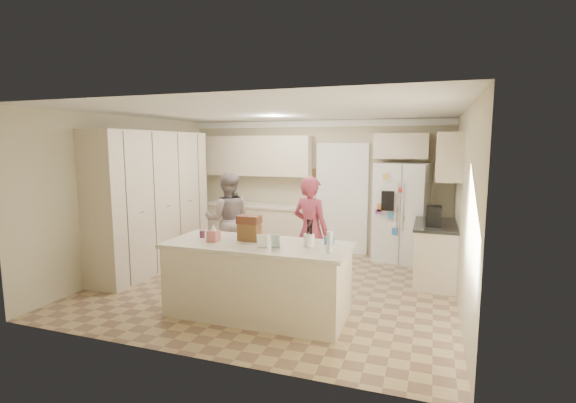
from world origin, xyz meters
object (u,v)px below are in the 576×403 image
(utensil_crock, at_px, (309,240))
(teen_girl, at_px, (311,231))
(island_base, at_px, (258,281))
(tissue_box, at_px, (214,236))
(coffee_maker, at_px, (434,216))
(refrigerator, at_px, (402,212))
(dollhouse_body, at_px, (249,232))
(teen_boy, at_px, (228,220))

(utensil_crock, relative_size, teen_girl, 0.09)
(island_base, height_order, tissue_box, tissue_box)
(coffee_maker, distance_m, utensil_crock, 2.32)
(island_base, xyz_separation_m, teen_girl, (0.29, 1.36, 0.39))
(refrigerator, relative_size, island_base, 0.82)
(coffee_maker, relative_size, utensil_crock, 2.00)
(island_base, distance_m, utensil_crock, 0.86)
(refrigerator, relative_size, dollhouse_body, 6.92)
(refrigerator, distance_m, teen_girl, 2.17)
(dollhouse_body, xyz_separation_m, teen_girl, (0.44, 1.26, -0.20))
(tissue_box, bearing_deg, refrigerator, 57.75)
(utensil_crock, xyz_separation_m, dollhouse_body, (-0.80, 0.05, 0.04))
(island_base, bearing_deg, tissue_box, -169.70)
(tissue_box, distance_m, teen_girl, 1.70)
(coffee_maker, relative_size, dollhouse_body, 1.15)
(island_base, height_order, utensil_crock, utensil_crock)
(coffee_maker, height_order, teen_girl, teen_girl)
(refrigerator, xyz_separation_m, coffee_maker, (0.54, -1.26, 0.17))
(utensil_crock, distance_m, teen_girl, 1.37)
(utensil_crock, bearing_deg, dollhouse_body, 176.42)
(refrigerator, height_order, island_base, refrigerator)
(tissue_box, xyz_separation_m, dollhouse_body, (0.40, 0.20, 0.04))
(utensil_crock, bearing_deg, teen_boy, 138.38)
(island_base, relative_size, teen_girl, 1.32)
(dollhouse_body, bearing_deg, teen_boy, 124.69)
(refrigerator, distance_m, tissue_box, 3.85)
(tissue_box, bearing_deg, utensil_crock, 7.13)
(refrigerator, xyz_separation_m, dollhouse_body, (-1.66, -3.06, 0.14))
(coffee_maker, xyz_separation_m, teen_boy, (-3.39, -0.08, -0.24))
(utensil_crock, bearing_deg, coffee_maker, 52.88)
(utensil_crock, height_order, teen_girl, teen_girl)
(dollhouse_body, distance_m, teen_girl, 1.35)
(tissue_box, bearing_deg, coffee_maker, 37.57)
(island_base, distance_m, dollhouse_body, 0.62)
(tissue_box, relative_size, teen_boy, 0.08)
(island_base, height_order, dollhouse_body, dollhouse_body)
(island_base, bearing_deg, teen_boy, 126.38)
(utensil_crock, bearing_deg, teen_girl, 105.20)
(island_base, xyz_separation_m, teen_boy, (-1.34, 1.82, 0.39))
(refrigerator, bearing_deg, teen_boy, -144.99)
(dollhouse_body, bearing_deg, tissue_box, -153.43)
(refrigerator, xyz_separation_m, teen_boy, (-2.84, -1.34, -0.07))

